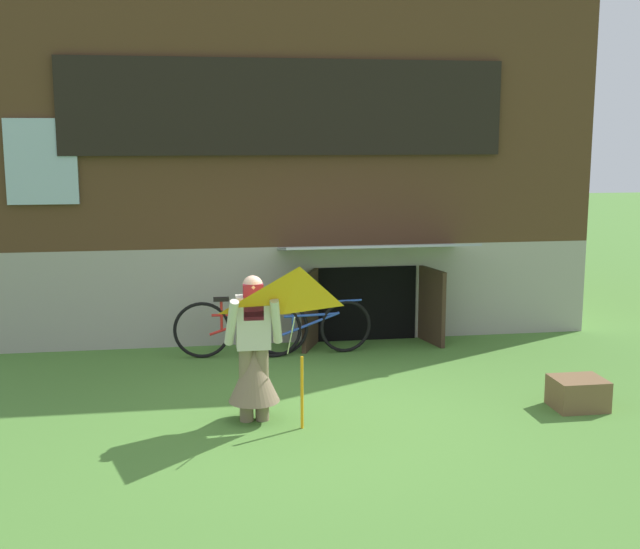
{
  "coord_description": "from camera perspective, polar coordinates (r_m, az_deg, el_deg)",
  "views": [
    {
      "loc": [
        -1.27,
        -7.98,
        2.88
      ],
      "look_at": [
        0.17,
        1.17,
        1.28
      ],
      "focal_mm": 45.55,
      "sensor_mm": 36.0,
      "label": 1
    }
  ],
  "objects": [
    {
      "name": "ground_plane",
      "position": [
        8.57,
        0.07,
        -9.81
      ],
      "size": [
        60.0,
        60.0,
        0.0
      ],
      "primitive_type": "plane",
      "color": "#4C7F33"
    },
    {
      "name": "log_house",
      "position": [
        13.47,
        -3.59,
        8.79
      ],
      "size": [
        8.8,
        5.98,
        5.29
      ],
      "color": "#9E998E",
      "rests_on": "ground_plane"
    },
    {
      "name": "person",
      "position": [
        8.24,
        -4.68,
        -6.07
      ],
      "size": [
        0.6,
        0.52,
        1.5
      ],
      "rotation": [
        0.0,
        0.0,
        0.0
      ],
      "color": "#7F6B51",
      "rests_on": "ground_plane"
    },
    {
      "name": "kite",
      "position": [
        7.59,
        -1.42,
        -2.64
      ],
      "size": [
        1.03,
        1.04,
        1.55
      ],
      "color": "orange",
      "rests_on": "ground_plane"
    },
    {
      "name": "bicycle_blue",
      "position": [
        10.71,
        -0.66,
        -3.74
      ],
      "size": [
        1.66,
        0.24,
        0.76
      ],
      "rotation": [
        0.0,
        0.0,
        0.12
      ],
      "color": "black",
      "rests_on": "ground_plane"
    },
    {
      "name": "bicycle_red",
      "position": [
        10.66,
        -5.57,
        -3.75
      ],
      "size": [
        1.76,
        0.11,
        0.8
      ],
      "rotation": [
        0.0,
        0.0,
        -0.04
      ],
      "color": "black",
      "rests_on": "ground_plane"
    },
    {
      "name": "wooden_crate",
      "position": [
        9.14,
        17.67,
        -7.95
      ],
      "size": [
        0.54,
        0.46,
        0.33
      ],
      "primitive_type": "cube",
      "color": "brown",
      "rests_on": "ground_plane"
    }
  ]
}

